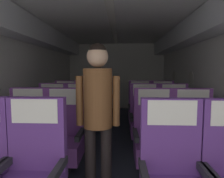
{
  "coord_description": "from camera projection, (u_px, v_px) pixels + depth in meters",
  "views": [
    {
      "loc": [
        0.15,
        -0.15,
        1.29
      ],
      "look_at": [
        -0.02,
        3.64,
        0.92
      ],
      "focal_mm": 31.3,
      "sensor_mm": 36.0,
      "label": 1
    }
  ],
  "objects": [
    {
      "name": "ground",
      "position": [
        112.0,
        143.0,
        3.47
      ],
      "size": [
        3.42,
        6.82,
        0.02
      ],
      "primitive_type": "cube",
      "color": "#2D3342"
    },
    {
      "name": "fuselage_shell",
      "position": [
        113.0,
        53.0,
        3.57
      ],
      "size": [
        3.3,
        6.47,
        2.22
      ],
      "color": "silver",
      "rests_on": "ground"
    },
    {
      "name": "seat_a_left_aisle",
      "position": [
        32.0,
        176.0,
        1.56
      ],
      "size": [
        0.51,
        0.5,
        1.06
      ],
      "color": "#38383D",
      "rests_on": "ground"
    },
    {
      "name": "seat_b_left_window",
      "position": [
        26.0,
        137.0,
        2.45
      ],
      "size": [
        0.51,
        0.5,
        1.06
      ],
      "color": "#38383D",
      "rests_on": "ground"
    },
    {
      "name": "seat_b_left_aisle",
      "position": [
        63.0,
        138.0,
        2.43
      ],
      "size": [
        0.51,
        0.5,
        1.06
      ],
      "color": "#38383D",
      "rests_on": "ground"
    },
    {
      "name": "seat_b_right_aisle",
      "position": [
        194.0,
        140.0,
        2.35
      ],
      "size": [
        0.51,
        0.5,
        1.06
      ],
      "color": "#38383D",
      "rests_on": "ground"
    },
    {
      "name": "seat_b_right_window",
      "position": [
        154.0,
        139.0,
        2.38
      ],
      "size": [
        0.51,
        0.5,
        1.06
      ],
      "color": "#38383D",
      "rests_on": "ground"
    },
    {
      "name": "seat_c_left_window",
      "position": [
        51.0,
        119.0,
        3.34
      ],
      "size": [
        0.51,
        0.5,
        1.06
      ],
      "color": "#38383D",
      "rests_on": "ground"
    },
    {
      "name": "seat_c_left_aisle",
      "position": [
        79.0,
        120.0,
        3.32
      ],
      "size": [
        0.51,
        0.5,
        1.06
      ],
      "color": "#38383D",
      "rests_on": "ground"
    },
    {
      "name": "seat_c_right_aisle",
      "position": [
        174.0,
        121.0,
        3.24
      ],
      "size": [
        0.51,
        0.5,
        1.06
      ],
      "color": "#38383D",
      "rests_on": "ground"
    },
    {
      "name": "seat_c_right_window",
      "position": [
        145.0,
        120.0,
        3.26
      ],
      "size": [
        0.51,
        0.5,
        1.06
      ],
      "color": "#38383D",
      "rests_on": "ground"
    },
    {
      "name": "seat_d_left_window",
      "position": [
        65.0,
        109.0,
        4.2
      ],
      "size": [
        0.51,
        0.5,
        1.06
      ],
      "color": "#38383D",
      "rests_on": "ground"
    },
    {
      "name": "seat_d_left_aisle",
      "position": [
        88.0,
        109.0,
        4.19
      ],
      "size": [
        0.51,
        0.5,
        1.06
      ],
      "color": "#38383D",
      "rests_on": "ground"
    },
    {
      "name": "seat_d_right_aisle",
      "position": [
        163.0,
        110.0,
        4.13
      ],
      "size": [
        0.51,
        0.5,
        1.06
      ],
      "color": "#38383D",
      "rests_on": "ground"
    },
    {
      "name": "seat_d_right_window",
      "position": [
        140.0,
        110.0,
        4.15
      ],
      "size": [
        0.51,
        0.5,
        1.06
      ],
      "color": "#38383D",
      "rests_on": "ground"
    },
    {
      "name": "flight_attendant",
      "position": [
        98.0,
        105.0,
        1.91
      ],
      "size": [
        0.43,
        0.28,
        1.55
      ],
      "rotation": [
        0.0,
        0.0,
        -0.0
      ],
      "color": "black",
      "rests_on": "ground"
    }
  ]
}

